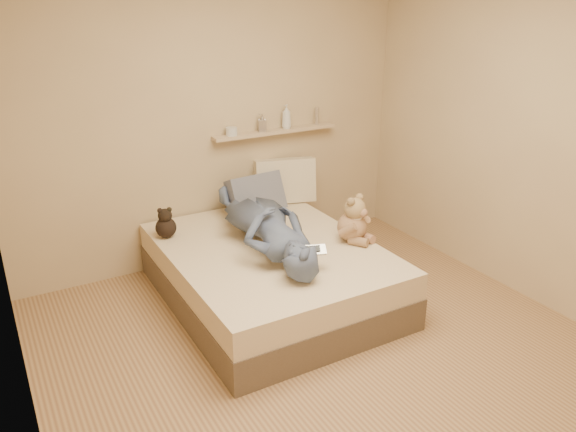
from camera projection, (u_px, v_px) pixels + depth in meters
room at (344, 172)px, 3.23m from camera, size 3.80×3.80×3.80m
bed at (270, 273)px, 4.38m from camera, size 1.50×1.90×0.45m
game_console at (313, 250)px, 3.87m from camera, size 0.19×0.13×0.06m
teddy_bear at (354, 222)px, 4.34m from camera, size 0.30×0.31×0.38m
dark_plush at (166, 224)px, 4.42m from camera, size 0.17×0.17×0.25m
pillow_cream at (285, 181)px, 5.17m from camera, size 0.59×0.36×0.42m
pillow_grey at (256, 195)px, 4.90m from camera, size 0.52×0.31×0.37m
person at (267, 225)px, 4.24m from camera, size 0.70×1.51×0.35m
wall_shelf at (276, 131)px, 5.04m from camera, size 1.20×0.12×0.03m
shelf_bottles at (272, 121)px, 4.99m from camera, size 0.94×0.11×0.22m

